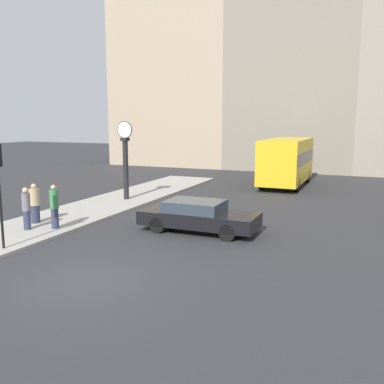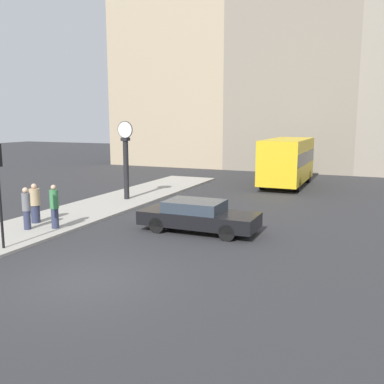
{
  "view_description": "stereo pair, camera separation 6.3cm",
  "coord_description": "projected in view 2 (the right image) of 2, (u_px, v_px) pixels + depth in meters",
  "views": [
    {
      "loc": [
        7.21,
        -9.33,
        4.46
      ],
      "look_at": [
        0.17,
        7.26,
        1.41
      ],
      "focal_mm": 40.0,
      "sensor_mm": 36.0,
      "label": 1
    },
    {
      "loc": [
        7.27,
        -9.3,
        4.46
      ],
      "look_at": [
        0.17,
        7.26,
        1.41
      ],
      "focal_mm": 40.0,
      "sensor_mm": 36.0,
      "label": 2
    }
  ],
  "objects": [
    {
      "name": "ground_plane",
      "position": [
        85.0,
        281.0,
        12.0
      ],
      "size": [
        120.0,
        120.0,
        0.0
      ],
      "primitive_type": "plane",
      "color": "#2D2D30"
    },
    {
      "name": "sidewalk_corner",
      "position": [
        109.0,
        204.0,
        22.71
      ],
      "size": [
        3.67,
        22.86,
        0.1
      ],
      "primitive_type": "cube",
      "color": "#A39E93",
      "rests_on": "ground_plane"
    },
    {
      "name": "building_row",
      "position": [
        288.0,
        70.0,
        37.39
      ],
      "size": [
        34.57,
        5.0,
        18.49
      ],
      "color": "tan",
      "rests_on": "ground_plane"
    },
    {
      "name": "sedan_car",
      "position": [
        198.0,
        216.0,
        17.16
      ],
      "size": [
        4.74,
        1.85,
        1.27
      ],
      "color": "black",
      "rests_on": "ground_plane"
    },
    {
      "name": "bus_distant",
      "position": [
        287.0,
        160.0,
        28.91
      ],
      "size": [
        2.56,
        7.05,
        3.19
      ],
      "color": "gold",
      "rests_on": "ground_plane"
    },
    {
      "name": "street_clock",
      "position": [
        126.0,
        160.0,
        23.5
      ],
      "size": [
        0.93,
        0.38,
        4.29
      ],
      "color": "black",
      "rests_on": "sidewalk_corner"
    },
    {
      "name": "pedestrian_grey_jacket",
      "position": [
        26.0,
        208.0,
        17.09
      ],
      "size": [
        0.33,
        0.33,
        1.71
      ],
      "color": "#2D334C",
      "rests_on": "sidewalk_corner"
    },
    {
      "name": "pedestrian_green_hoodie",
      "position": [
        54.0,
        207.0,
        17.27
      ],
      "size": [
        0.35,
        0.35,
        1.79
      ],
      "color": "#2D334C",
      "rests_on": "sidewalk_corner"
    },
    {
      "name": "pedestrian_tan_coat",
      "position": [
        35.0,
        204.0,
        18.23
      ],
      "size": [
        0.44,
        0.44,
        1.69
      ],
      "color": "#2D334C",
      "rests_on": "sidewalk_corner"
    }
  ]
}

